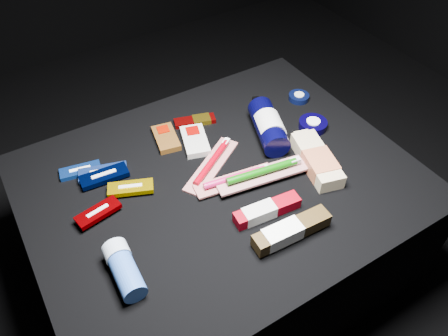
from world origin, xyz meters
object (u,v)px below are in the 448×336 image
toothpaste_carton_red (264,211)px  bodywash_bottle (317,161)px  lotion_bottle (268,126)px  deodorant_stick (124,269)px

toothpaste_carton_red → bodywash_bottle: bearing=22.4°
lotion_bottle → bodywash_bottle: size_ratio=1.11×
lotion_bottle → toothpaste_carton_red: size_ratio=1.39×
bodywash_bottle → lotion_bottle: bearing=118.6°
deodorant_stick → toothpaste_carton_red: size_ratio=0.80×
deodorant_stick → toothpaste_carton_red: 0.35m
lotion_bottle → bodywash_bottle: bearing=-56.7°
bodywash_bottle → deodorant_stick: (-0.56, -0.04, 0.01)m
bodywash_bottle → toothpaste_carton_red: size_ratio=1.25×
bodywash_bottle → deodorant_stick: bearing=-160.5°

